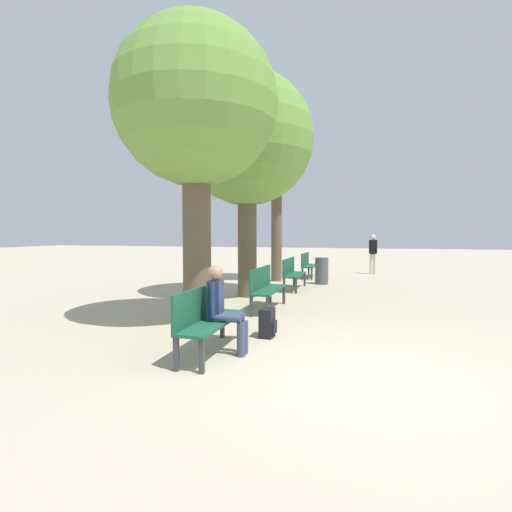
% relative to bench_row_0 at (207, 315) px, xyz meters
% --- Properties ---
extents(ground_plane, '(80.00, 80.00, 0.00)m').
position_rel_bench_row_0_xyz_m(ground_plane, '(2.06, -0.33, -0.54)').
color(ground_plane, '#B7A88E').
extents(bench_row_0, '(0.43, 1.71, 0.93)m').
position_rel_bench_row_0_xyz_m(bench_row_0, '(0.00, 0.00, 0.00)').
color(bench_row_0, '#195138').
rests_on(bench_row_0, ground_plane).
extents(bench_row_1, '(0.43, 1.71, 0.93)m').
position_rel_bench_row_0_xyz_m(bench_row_1, '(0.00, 3.29, 0.00)').
color(bench_row_1, '#195138').
rests_on(bench_row_1, ground_plane).
extents(bench_row_2, '(0.43, 1.71, 0.93)m').
position_rel_bench_row_0_xyz_m(bench_row_2, '(0.00, 6.59, 0.00)').
color(bench_row_2, '#195138').
rests_on(bench_row_2, ground_plane).
extents(bench_row_3, '(0.43, 1.71, 0.93)m').
position_rel_bench_row_0_xyz_m(bench_row_3, '(0.00, 9.88, 0.00)').
color(bench_row_3, '#195138').
rests_on(bench_row_3, ground_plane).
extents(tree_row_0, '(3.03, 3.03, 5.59)m').
position_rel_bench_row_0_xyz_m(tree_row_0, '(-0.91, 1.70, 3.45)').
color(tree_row_0, brown).
rests_on(tree_row_0, ground_plane).
extents(tree_row_1, '(3.48, 3.48, 5.90)m').
position_rel_bench_row_0_xyz_m(tree_row_1, '(-0.91, 4.95, 3.56)').
color(tree_row_1, brown).
rests_on(tree_row_1, ground_plane).
extents(tree_row_2, '(2.33, 2.33, 5.86)m').
position_rel_bench_row_0_xyz_m(tree_row_2, '(-0.91, 8.50, 4.03)').
color(tree_row_2, brown).
rests_on(tree_row_2, ground_plane).
extents(person_seated, '(0.56, 0.32, 1.25)m').
position_rel_bench_row_0_xyz_m(person_seated, '(0.23, 0.03, 0.13)').
color(person_seated, '#384260').
rests_on(person_seated, ground_plane).
extents(backpack, '(0.24, 0.34, 0.46)m').
position_rel_bench_row_0_xyz_m(backpack, '(0.61, 1.06, -0.32)').
color(backpack, black).
rests_on(backpack, ground_plane).
extents(pedestrian_near, '(0.33, 0.27, 1.63)m').
position_rel_bench_row_0_xyz_m(pedestrian_near, '(2.40, 11.81, 0.39)').
color(pedestrian_near, beige).
rests_on(pedestrian_near, ground_plane).
extents(trash_bin, '(0.43, 0.43, 0.88)m').
position_rel_bench_row_0_xyz_m(trash_bin, '(0.73, 8.04, -0.11)').
color(trash_bin, '#4C4C51').
rests_on(trash_bin, ground_plane).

